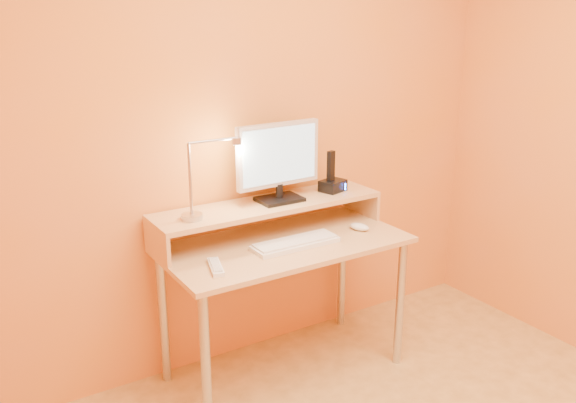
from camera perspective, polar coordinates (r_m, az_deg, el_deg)
wall_back at (r=3.05m, az=-3.53°, el=7.33°), size 3.00×0.04×2.50m
desk_leg_fl at (r=2.67m, az=-7.82°, el=-15.27°), size 0.04×0.04×0.69m
desk_leg_fr at (r=3.21m, az=10.61°, el=-9.50°), size 0.04×0.04×0.69m
desk_leg_bl at (r=3.07m, az=-11.76°, el=-10.81°), size 0.04×0.04×0.69m
desk_leg_br at (r=3.55m, az=5.16°, el=-6.51°), size 0.04×0.04×0.69m
desk_lower at (r=2.93m, az=-0.33°, el=-4.09°), size 1.20×0.60×0.02m
shelf_riser_left at (r=2.79m, az=-12.37°, el=-3.86°), size 0.02×0.30×0.14m
shelf_riser_right at (r=3.35m, az=6.95°, el=-0.03°), size 0.02×0.30×0.14m
desk_shelf at (r=3.00m, az=-1.84°, el=-0.35°), size 1.20×0.30×0.02m
monitor_foot at (r=3.02m, az=-0.82°, el=0.22°), size 0.22×0.16×0.02m
monitor_neck at (r=3.01m, az=-0.83°, el=1.02°), size 0.04×0.04×0.07m
monitor_panel at (r=2.97m, az=-0.94°, el=4.49°), size 0.47×0.05×0.32m
monitor_back at (r=2.99m, az=-1.17°, el=4.58°), size 0.42×0.03×0.27m
monitor_screen at (r=2.96m, az=-0.76°, el=4.43°), size 0.42×0.02×0.27m
lamp_base at (r=2.79m, az=-9.12°, el=-1.43°), size 0.10×0.10×0.02m
lamp_post at (r=2.74m, az=-9.30°, el=2.09°), size 0.01×0.01×0.33m
lamp_arm at (r=2.74m, az=-7.15°, el=5.78°), size 0.24×0.01×0.01m
lamp_head at (r=2.80m, az=-4.91°, el=5.76°), size 0.04×0.04×0.03m
lamp_bulb at (r=2.80m, az=-4.90°, el=5.44°), size 0.03×0.03×0.00m
phone_dock at (r=3.20m, az=4.28°, el=1.51°), size 0.15×0.13×0.06m
phone_handset at (r=3.16m, az=4.10°, el=3.39°), size 0.05×0.04×0.16m
phone_led at (r=3.18m, az=5.47°, el=1.41°), size 0.01×0.00×0.04m
keyboard at (r=2.87m, az=0.71°, el=-4.04°), size 0.44×0.14×0.02m
mouse at (r=3.10m, az=6.82°, el=-2.41°), size 0.10×0.12×0.04m
remote_control at (r=2.64m, az=-6.90°, el=-6.20°), size 0.10×0.19×0.02m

